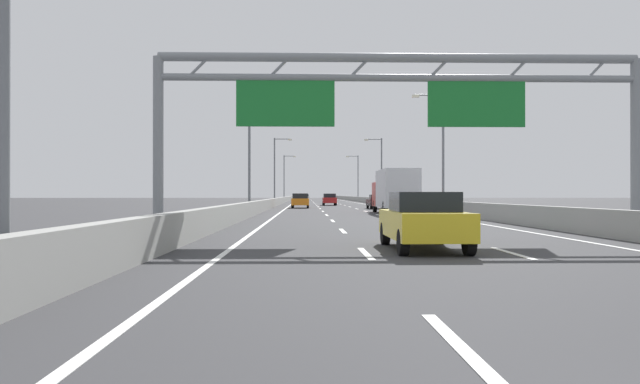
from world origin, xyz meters
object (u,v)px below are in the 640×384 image
(red_car, at_px, (329,199))
(sign_gantry, at_px, (395,97))
(streetlamp_left_far, at_px, (276,167))
(black_car, at_px, (377,202))
(streetlamp_left_distant, at_px, (285,175))
(streetlamp_left_mid, at_px, (252,144))
(box_truck, at_px, (395,190))
(streetlamp_right_far, at_px, (380,167))
(streetlamp_right_mid, at_px, (440,145))
(orange_car, at_px, (300,201))
(silver_car, at_px, (305,197))
(streetlamp_right_distant, at_px, (357,175))
(yellow_car, at_px, (423,220))

(red_car, bearing_deg, sign_gantry, -89.97)
(streetlamp_left_far, xyz_separation_m, black_car, (11.29, -27.26, -4.68))
(streetlamp_left_distant, bearing_deg, black_car, -80.32)
(streetlamp_left_mid, height_order, streetlamp_left_far, same)
(sign_gantry, xyz_separation_m, box_truck, (3.63, 24.40, -3.09))
(streetlamp_left_distant, relative_size, box_truck, 1.12)
(streetlamp_right_far, xyz_separation_m, box_truck, (-3.98, -41.48, -3.65))
(streetlamp_right_mid, distance_m, streetlamp_right_far, 38.95)
(orange_car, distance_m, silver_car, 76.57)
(streetlamp_right_distant, bearing_deg, silver_car, 127.54)
(streetlamp_left_far, distance_m, silver_car, 53.40)
(red_car, bearing_deg, streetlamp_left_far, 128.66)
(streetlamp_left_mid, xyz_separation_m, box_truck, (10.95, -2.54, -3.65))
(streetlamp_right_mid, xyz_separation_m, streetlamp_right_distant, (0.00, 77.89, 0.00))
(streetlamp_left_distant, bearing_deg, sign_gantry, -86.00)
(streetlamp_left_mid, xyz_separation_m, yellow_car, (7.28, -32.14, -4.63))
(streetlamp_right_mid, xyz_separation_m, box_truck, (-3.98, -2.54, -3.65))
(streetlamp_right_mid, distance_m, streetlamp_right_distant, 77.89)
(streetlamp_right_mid, relative_size, streetlamp_left_far, 1.00)
(streetlamp_right_mid, relative_size, orange_car, 2.11)
(streetlamp_right_distant, relative_size, red_car, 2.19)
(black_car, xyz_separation_m, box_truck, (-0.34, -14.22, 1.03))
(streetlamp_left_far, bearing_deg, streetlamp_left_mid, -90.00)
(streetlamp_right_mid, bearing_deg, streetlamp_right_far, 90.00)
(streetlamp_left_mid, relative_size, orange_car, 2.11)
(orange_car, distance_m, red_car, 14.86)
(sign_gantry, distance_m, silver_car, 119.03)
(streetlamp_right_distant, height_order, black_car, streetlamp_right_distant)
(yellow_car, height_order, red_car, red_car)
(yellow_car, xyz_separation_m, orange_car, (-3.62, 47.56, 0.00))
(black_car, relative_size, silver_car, 1.01)
(black_car, bearing_deg, streetlamp_left_far, 112.49)
(streetlamp_left_mid, distance_m, yellow_car, 33.27)
(streetlamp_right_far, height_order, box_truck, streetlamp_right_far)
(streetlamp_right_distant, distance_m, black_car, 66.47)
(streetlamp_left_distant, bearing_deg, streetlamp_left_far, -90.00)
(sign_gantry, distance_m, streetlamp_left_mid, 27.92)
(streetlamp_left_mid, distance_m, black_car, 16.91)
(streetlamp_right_distant, height_order, yellow_car, streetlamp_right_distant)
(red_car, bearing_deg, black_car, -77.57)
(streetlamp_right_distant, distance_m, yellow_car, 110.39)
(streetlamp_right_far, bearing_deg, streetlamp_right_mid, -90.00)
(yellow_car, xyz_separation_m, box_truck, (3.67, 29.60, 0.98))
(streetlamp_left_mid, xyz_separation_m, red_car, (7.29, 29.83, -4.62))
(sign_gantry, relative_size, yellow_car, 3.98)
(streetlamp_right_distant, height_order, box_truck, streetlamp_right_distant)
(streetlamp_right_distant, bearing_deg, box_truck, -92.83)
(streetlamp_left_mid, xyz_separation_m, orange_car, (3.66, 15.42, -4.63))
(streetlamp_left_mid, height_order, streetlamp_right_distant, same)
(black_car, relative_size, red_car, 1.03)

